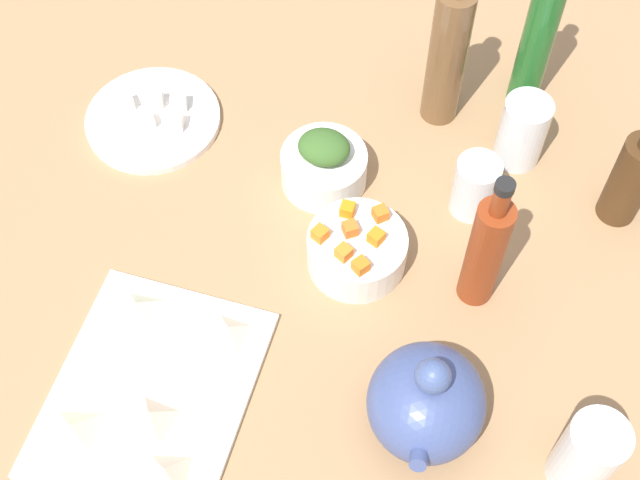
{
  "coord_description": "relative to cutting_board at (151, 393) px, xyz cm",
  "views": [
    {
      "loc": [
        61.29,
        12.65,
        105.78
      ],
      "look_at": [
        0.0,
        0.0,
        8.0
      ],
      "focal_mm": 49.66,
      "sensor_mm": 36.0,
      "label": 1
    }
  ],
  "objects": [
    {
      "name": "dumpling_4",
      "position": [
        9.84,
        5.11,
        1.98
      ],
      "size": [
        7.01,
        6.95,
        2.96
      ],
      "primitive_type": "pyramid",
      "rotation": [
        0.0,
        0.0,
        2.48
      ],
      "color": "beige",
      "rests_on": "cutting_board"
    },
    {
      "name": "bottle_1",
      "position": [
        -22.82,
        37.58,
        9.53
      ],
      "size": [
        4.7,
        4.7,
        24.08
      ],
      "color": "maroon",
      "rests_on": "tabletop"
    },
    {
      "name": "carrot_cube_5",
      "position": [
        -23.78,
        16.57,
        6.03
      ],
      "size": [
        2.47,
        2.47,
        1.8
      ],
      "primitive_type": "cube",
      "rotation": [
        0.0,
        0.0,
        1.03
      ],
      "color": "orange",
      "rests_on": "bowl_carrots"
    },
    {
      "name": "carrot_cube_2",
      "position": [
        -24.38,
        23.73,
        6.03
      ],
      "size": [
        2.45,
        2.45,
        1.8
      ],
      "primitive_type": "cube",
      "rotation": [
        0.0,
        0.0,
        2.63
      ],
      "color": "orange",
      "rests_on": "bowl_carrots"
    },
    {
      "name": "bowl_greens",
      "position": [
        -36.73,
        14.32,
        2.32
      ],
      "size": [
        12.24,
        12.24,
        5.64
      ],
      "primitive_type": "cylinder",
      "color": "white",
      "rests_on": "tabletop"
    },
    {
      "name": "bowl_carrots",
      "position": [
        -24.16,
        21.37,
        2.31
      ],
      "size": [
        13.35,
        13.35,
        5.63
      ],
      "primitive_type": "cylinder",
      "color": "white",
      "rests_on": "tabletop"
    },
    {
      "name": "tabletop",
      "position": [
        -23.4,
        16.51,
        -2.0
      ],
      "size": [
        190.0,
        190.0,
        3.0
      ],
      "primitive_type": "cube",
      "color": "#A07951",
      "rests_on": "ground"
    },
    {
      "name": "dumpling_2",
      "position": [
        -9.42,
        7.52,
        1.63
      ],
      "size": [
        6.52,
        6.51,
        2.26
      ],
      "primitive_type": "pyramid",
      "rotation": [
        0.0,
        0.0,
        3.79
      ],
      "color": "beige",
      "rests_on": "cutting_board"
    },
    {
      "name": "carrot_cube_0",
      "position": [
        -27.9,
        19.28,
        6.03
      ],
      "size": [
        1.95,
        1.95,
        1.8
      ],
      "primitive_type": "cube",
      "rotation": [
        0.0,
        0.0,
        1.48
      ],
      "color": "orange",
      "rests_on": "bowl_carrots"
    },
    {
      "name": "drinking_glass_2",
      "position": [
        -0.59,
        51.85,
        5.87
      ],
      "size": [
        6.85,
        6.85,
        12.74
      ],
      "primitive_type": "cylinder",
      "color": "white",
      "rests_on": "tabletop"
    },
    {
      "name": "tofu_cube_3",
      "position": [
        -43.2,
        -17.39,
        1.8
      ],
      "size": [
        3.09,
        3.09,
        2.2
      ],
      "primitive_type": "cube",
      "rotation": [
        0.0,
        0.0,
        2.24
      ],
      "color": "white",
      "rests_on": "plate_tofu"
    },
    {
      "name": "chopped_greens_mound",
      "position": [
        -36.73,
        14.32,
        7.07
      ],
      "size": [
        6.47,
        7.56,
        3.85
      ],
      "primitive_type": "ellipsoid",
      "rotation": [
        0.0,
        0.0,
        1.53
      ],
      "color": "#396027",
      "rests_on": "bowl_greens"
    },
    {
      "name": "dumpling_3",
      "position": [
        -10.19,
        -4.73,
        1.81
      ],
      "size": [
        7.18,
        7.25,
        2.62
      ],
      "primitive_type": "pyramid",
      "rotation": [
        0.0,
        0.0,
        2.29
      ],
      "color": "beige",
      "rests_on": "cutting_board"
    },
    {
      "name": "carrot_cube_4",
      "position": [
        -28.12,
        23.67,
        6.03
      ],
      "size": [
        2.52,
        2.52,
        1.8
      ],
      "primitive_type": "cube",
      "rotation": [
        0.0,
        0.0,
        0.64
      ],
      "color": "orange",
      "rests_on": "bowl_carrots"
    },
    {
      "name": "carrot_cube_6",
      "position": [
        -24.95,
        20.2,
        6.03
      ],
      "size": [
        2.47,
        2.47,
        1.8
      ],
      "primitive_type": "cube",
      "rotation": [
        0.0,
        0.0,
        0.55
      ],
      "color": "orange",
      "rests_on": "bowl_carrots"
    },
    {
      "name": "tofu_cube_4",
      "position": [
        -41.1,
        -8.88,
        1.8
      ],
      "size": [
        2.48,
        2.48,
        2.2
      ],
      "primitive_type": "cube",
      "rotation": [
        0.0,
        0.0,
        0.14
      ],
      "color": "white",
      "rests_on": "plate_tofu"
    },
    {
      "name": "carrot_cube_3",
      "position": [
        -19.69,
        22.55,
        6.03
      ],
      "size": [
        2.54,
        2.54,
        1.8
      ],
      "primitive_type": "cube",
      "rotation": [
        0.0,
        0.0,
        2.43
      ],
      "color": "orange",
      "rests_on": "bowl_carrots"
    },
    {
      "name": "drinking_glass_0",
      "position": [
        -36.46,
        35.54,
        4.17
      ],
      "size": [
        6.19,
        6.19,
        9.35
      ],
      "primitive_type": "cylinder",
      "color": "white",
      "rests_on": "tabletop"
    },
    {
      "name": "teapot",
      "position": [
        -3.33,
        33.3,
        5.5
      ],
      "size": [
        16.37,
        13.98,
        15.28
      ],
      "color": "#415185",
      "rests_on": "tabletop"
    },
    {
      "name": "bottle_2",
      "position": [
        -39.66,
        55.63,
        7.43
      ],
      "size": [
        5.45,
        5.45,
        19.25
      ],
      "color": "#482D16",
      "rests_on": "tabletop"
    },
    {
      "name": "bottle_3",
      "position": [
        -52.87,
        28.76,
        11.84
      ],
      "size": [
        5.54,
        5.54,
        28.9
      ],
      "color": "brown",
      "rests_on": "tabletop"
    },
    {
      "name": "tofu_cube_1",
      "position": [
        -44.68,
        -13.15,
        1.8
      ],
      "size": [
        2.71,
        2.71,
        2.2
      ],
      "primitive_type": "cube",
      "rotation": [
        0.0,
        0.0,
        1.84
      ],
      "color": "white",
      "rests_on": "plate_tofu"
    },
    {
      "name": "dumpling_1",
      "position": [
        3.68,
        1.36,
        1.95
      ],
      "size": [
        6.78,
        6.84,
        2.9
      ],
      "primitive_type": "pyramid",
      "rotation": [
        0.0,
        0.0,
        5.29
      ],
      "color": "beige",
      "rests_on": "cutting_board"
    },
    {
      "name": "bottle_0",
      "position": [
        -58.42,
        40.95,
        12.05
      ],
      "size": [
        4.69,
        4.69,
        29.21
      ],
      "color": "#206626",
      "rests_on": "tabletop"
    },
    {
      "name": "tofu_cube_2",
      "position": [
        -44.91,
        -9.49,
        1.8
      ],
      "size": [
        2.65,
        2.65,
        2.2
      ],
      "primitive_type": "cube",
      "rotation": [
        0.0,
        0.0,
        1.81
      ],
      "color": "white",
      "rests_on": "plate_tofu"
    },
    {
      "name": "tofu_cube_0",
      "position": [
        -40.53,
        -13.26,
        1.8
      ],
      "size": [
        3.03,
        3.03,
        2.2
      ],
      "primitive_type": "cube",
      "rotation": [
        0.0,
        0.0,
        0.56
      ],
      "color": "white",
      "rests_on": "plate_tofu"
    },
    {
      "name": "cutting_board",
      "position": [
        0.0,
        0.0,
        0.0
      ],
      "size": [
        31.32,
        26.17,
        1.0
      ],
      "primitive_type": "cube",
      "rotation": [
        0.0,
        0.0,
        -0.09
      ],
      "color": "white",
      "rests_on": "tabletop"
    },
    {
      "name": "plate_tofu",
      "position": [
        -42.19,
        -13.03,
        0.1
      ],
      "size": [
        20.24,
        20.24,
        1.2
      ],
      "primitive_type": "cylinder",
      "color": "white",
      "rests_on": "tabletop"
    },
    {
      "name": "dumpling_0",
      "position": [
        7.04,
        -7.26,
        1.76
      ],
      "size": [
        7.77,
        7.66,
        2.52
      ],
      "primitive_type": "pyramid",
      "rotation": [
        0.0,
        0.0,
        5.62
      ],
      "color": "beige",
      "rests_on": "cutting_board"
    },
    {
      "name": "carrot_cube_1",
      "position": [
        -21.21,
        20.06,
        6.03
      ],
      "size": [
        2.48,
        2.48,
        1.8
      ],
      "primitive_type": "cube",
      "rotation": [
        0.0,
        0.0,
        2.58
      ],
      "color": "orange",
      "rests_on": "bowl_carrots"
    },
    {
      "name": "drinking_glass_1",
      "position": [
        -46.75,
        40.99,
        5.09
      ],
      "size": [
        6.8,
        6.8,
        11.19
      ],
      "primitive_type": "cylinder",
      "color": "white",
      "rests_on": "tabletop"
    }
  ]
}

